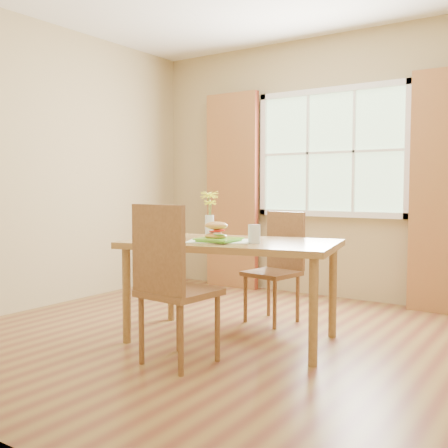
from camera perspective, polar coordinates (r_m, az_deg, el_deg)
room at (r=3.86m, az=0.81°, el=7.10°), size 4.24×3.84×2.74m
window at (r=5.53m, az=11.55°, el=7.64°), size 1.62×0.06×1.32m
curtain_left at (r=5.97m, az=0.88°, el=3.60°), size 0.65×0.08×2.20m
curtain_right at (r=5.10m, az=23.14°, el=3.21°), size 0.65×0.08×2.20m
dining_table at (r=3.89m, az=0.85°, el=-2.96°), size 1.68×1.17×0.75m
chair_near at (r=3.35m, az=-5.94°, el=-5.89°), size 0.47×0.47×1.04m
chair_far at (r=4.51m, az=5.86°, el=-4.06°), size 0.45×0.45×0.93m
placemat at (r=3.83m, az=-0.49°, el=-1.87°), size 0.55×0.49×0.01m
plate at (r=3.78m, az=-0.57°, el=-1.79°), size 0.28×0.28×0.01m
croissant_sandwich at (r=3.78m, az=-0.88°, el=-0.73°), size 0.20×0.16×0.13m
water_glass at (r=3.72m, az=3.31°, el=-1.12°), size 0.09×0.09×0.13m
flower_vase at (r=4.13m, az=-1.58°, el=1.55°), size 0.15×0.15×0.36m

